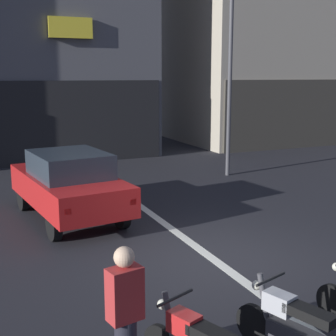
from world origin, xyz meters
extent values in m
plane|color=#232328|center=(0.00, 0.00, 0.00)|extent=(120.00, 120.00, 0.00)
cube|color=silver|center=(0.00, 6.00, 0.00)|extent=(0.20, 18.00, 0.01)
cube|color=black|center=(-0.53, 10.91, 1.60)|extent=(7.79, 0.10, 3.20)
cube|color=yellow|center=(-0.20, 10.84, 5.14)|extent=(1.63, 0.16, 0.76)
cube|color=#3E3A33|center=(10.59, 10.50, 1.60)|extent=(8.59, 0.10, 3.20)
cylinder|color=black|center=(-2.87, 4.87, 0.32)|extent=(0.26, 0.66, 0.64)
cylinder|color=black|center=(-1.33, 5.06, 0.32)|extent=(0.26, 0.66, 0.64)
cylinder|color=black|center=(-2.55, 2.29, 0.32)|extent=(0.26, 0.66, 0.64)
cylinder|color=black|center=(-1.01, 2.48, 0.32)|extent=(0.26, 0.66, 0.64)
cube|color=red|center=(-1.94, 3.67, 0.75)|extent=(2.25, 4.28, 0.66)
cube|color=#2D3842|center=(-1.92, 3.52, 1.36)|extent=(1.78, 2.14, 0.56)
cube|color=red|center=(-2.39, 1.58, 0.80)|extent=(0.15, 0.08, 0.12)
cube|color=red|center=(-0.99, 1.75, 0.80)|extent=(0.15, 0.08, 0.12)
cylinder|color=#47474C|center=(4.11, 6.48, 3.25)|extent=(0.14, 0.14, 6.50)
cube|color=black|center=(-1.87, -3.30, 0.72)|extent=(0.43, 0.64, 0.12)
cube|color=red|center=(-2.02, -2.91, 0.70)|extent=(0.34, 0.42, 0.24)
cylinder|color=#4C4C51|center=(-2.11, -2.71, 0.63)|extent=(0.15, 0.25, 0.70)
cylinder|color=black|center=(-2.08, -2.78, 0.95)|extent=(0.52, 0.24, 0.04)
sphere|color=silver|center=(-2.15, -2.59, 0.80)|extent=(0.12, 0.12, 0.12)
cylinder|color=black|center=(-0.88, -2.59, 0.26)|extent=(0.23, 0.52, 0.52)
cube|color=#38383D|center=(-0.69, -3.18, 0.37)|extent=(0.42, 0.76, 0.22)
cube|color=black|center=(-0.64, -3.33, 0.72)|extent=(0.39, 0.64, 0.12)
cube|color=#B2B5BA|center=(-0.77, -2.94, 0.70)|extent=(0.32, 0.41, 0.24)
cylinder|color=#4C4C51|center=(-0.83, -2.73, 0.63)|extent=(0.14, 0.25, 0.70)
cylinder|color=black|center=(-0.81, -2.81, 0.95)|extent=(0.53, 0.20, 0.04)
sphere|color=silver|center=(-0.87, -2.61, 0.80)|extent=(0.12, 0.12, 0.12)
cylinder|color=black|center=(0.46, -2.54, 0.26)|extent=(0.14, 0.52, 0.52)
cube|color=#B22D2D|center=(-2.68, -2.85, 1.15)|extent=(0.40, 0.29, 0.58)
sphere|color=beige|center=(-2.68, -2.85, 1.56)|extent=(0.22, 0.22, 0.22)
camera|label=1|loc=(-4.07, -7.16, 3.39)|focal=49.84mm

